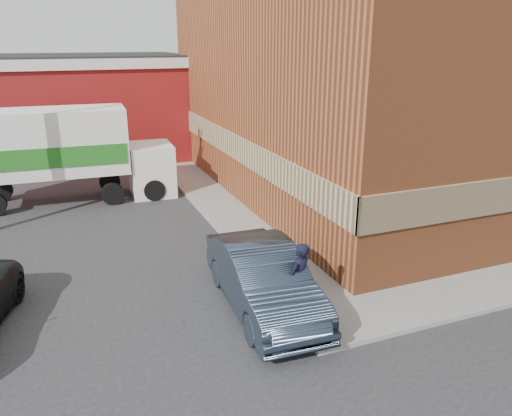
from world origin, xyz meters
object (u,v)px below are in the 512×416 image
object	(u,v)px
warehouse	(36,109)
sedan	(263,279)
brick_building	(385,80)
box_truck	(70,149)
man	(299,279)

from	to	relation	value
warehouse	sedan	distance (m)	20.28
brick_building	box_truck	world-z (taller)	brick_building
man	box_truck	size ratio (longest dim) A/B	0.23
brick_building	sedan	xyz separation A→B (m)	(-9.30, -8.50, -3.87)
warehouse	man	bearing A→B (deg)	-74.02
brick_building	sedan	distance (m)	13.17
man	brick_building	bearing A→B (deg)	-162.34
brick_building	sedan	size ratio (longest dim) A/B	3.70
brick_building	box_truck	size ratio (longest dim) A/B	2.34
man	sedan	size ratio (longest dim) A/B	0.37
sedan	man	bearing A→B (deg)	-48.42
warehouse	box_truck	world-z (taller)	warehouse
sedan	box_truck	bearing A→B (deg)	112.30
box_truck	warehouse	bearing A→B (deg)	101.83
brick_building	warehouse	size ratio (longest dim) A/B	1.12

